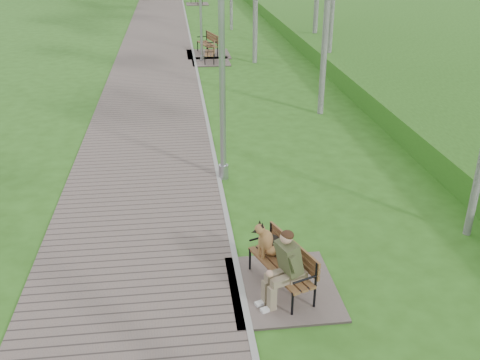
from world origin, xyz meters
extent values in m
plane|color=#32641B|center=(0.00, 0.00, 0.00)|extent=(120.00, 120.00, 0.00)
cube|color=#74645E|center=(-1.75, 21.50, 0.02)|extent=(3.50, 67.00, 0.04)
cube|color=#999993|center=(0.00, 21.50, 0.03)|extent=(0.10, 67.00, 0.05)
cube|color=#448F2B|center=(12.00, 20.00, 0.00)|extent=(14.00, 70.00, 1.60)
cube|color=#74645E|center=(0.67, -4.42, 0.02)|extent=(1.72, 1.91, 0.04)
cube|color=brown|center=(0.62, -4.42, 0.43)|extent=(0.90, 1.49, 0.04)
cube|color=brown|center=(0.84, -4.34, 0.69)|extent=(0.54, 1.35, 0.31)
cube|color=#74645E|center=(0.68, 11.96, 0.02)|extent=(1.63, 1.81, 0.04)
cube|color=brown|center=(0.63, 11.96, 0.41)|extent=(0.53, 1.39, 0.04)
cube|color=brown|center=(0.85, 11.94, 0.65)|extent=(0.16, 1.36, 0.30)
cube|color=#74645E|center=(0.68, 13.50, 0.02)|extent=(1.96, 2.18, 0.04)
cube|color=brown|center=(0.63, 13.50, 0.49)|extent=(0.89, 1.71, 0.04)
cube|color=brown|center=(0.88, 13.57, 0.78)|extent=(0.45, 1.59, 0.36)
cube|color=#74645E|center=(1.08, 31.81, 0.02)|extent=(1.69, 1.88, 0.04)
cylinder|color=#96989D|center=(0.12, -0.07, 0.17)|extent=(0.23, 0.23, 0.34)
cylinder|color=#96989D|center=(0.12, -0.07, 2.85)|extent=(0.14, 0.14, 5.69)
cylinder|color=#96989D|center=(0.32, 12.17, 0.14)|extent=(0.18, 0.18, 0.27)
cylinder|color=#96989D|center=(0.32, 12.17, 2.28)|extent=(0.11, 0.11, 4.56)
camera|label=1|loc=(-0.88, -11.39, 5.31)|focal=40.00mm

